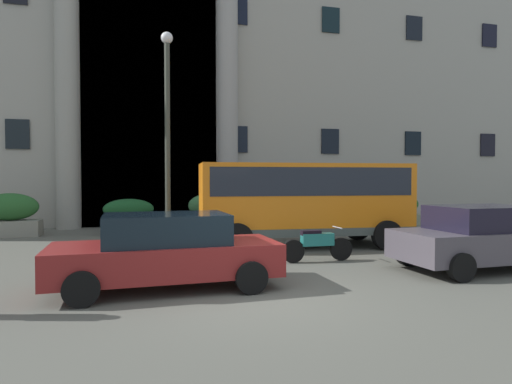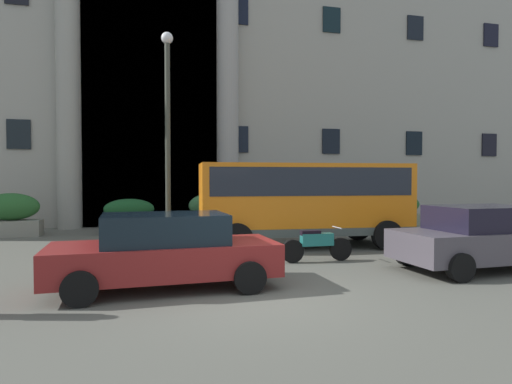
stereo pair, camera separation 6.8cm
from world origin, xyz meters
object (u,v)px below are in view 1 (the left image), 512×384
object	(u,v)px
motorcycle_far_end	(316,244)
lamppost_plaza_centre	(167,119)
hedge_planter_far_east	(211,212)
scooter_by_planter	(156,250)
parked_hatchback_near	(166,251)
hedge_planter_far_west	(9,216)
parked_sedan_second	(482,237)
hedge_planter_entrance_right	(398,210)
bus_stop_sign	(399,197)
hedge_planter_west	(129,217)
orange_minibus	(304,197)
motorcycle_near_kerb	(483,235)

from	to	relation	value
motorcycle_far_end	lamppost_plaza_centre	world-z (taller)	lamppost_plaza_centre
hedge_planter_far_east	lamppost_plaza_centre	distance (m)	4.96
motorcycle_far_end	scooter_by_planter	bearing A→B (deg)	179.72
parked_hatchback_near	scooter_by_planter	size ratio (longest dim) A/B	2.27
hedge_planter_far_west	parked_sedan_second	xyz separation A→B (m)	(12.65, -9.41, -0.02)
hedge_planter_entrance_right	scooter_by_planter	bearing A→B (deg)	-146.62
parked_hatchback_near	parked_sedan_second	size ratio (longest dim) A/B	1.06
parked_hatchback_near	lamppost_plaza_centre	size ratio (longest dim) A/B	0.62
bus_stop_sign	parked_hatchback_near	xyz separation A→B (m)	(-8.94, -5.91, -0.73)
parked_hatchback_near	parked_sedan_second	bearing A→B (deg)	-2.55
hedge_planter_west	lamppost_plaza_centre	xyz separation A→B (m)	(1.38, -2.41, 3.53)
parked_sedan_second	lamppost_plaza_centre	size ratio (longest dim) A/B	0.59
scooter_by_planter	orange_minibus	bearing A→B (deg)	32.83
hedge_planter_entrance_right	motorcycle_near_kerb	bearing A→B (deg)	-102.72
orange_minibus	bus_stop_sign	world-z (taller)	orange_minibus
orange_minibus	bus_stop_sign	distance (m)	4.66
hedge_planter_far_west	parked_hatchback_near	xyz separation A→B (m)	(5.27, -9.36, -0.04)
bus_stop_sign	hedge_planter_far_west	world-z (taller)	bus_stop_sign
parked_hatchback_near	motorcycle_near_kerb	xyz separation A→B (m)	(9.50, 2.28, -0.29)
motorcycle_near_kerb	orange_minibus	bearing A→B (deg)	143.07
hedge_planter_far_west	hedge_planter_west	bearing A→B (deg)	-4.68
parked_sedan_second	scooter_by_planter	size ratio (longest dim) A/B	2.15
hedge_planter_west	lamppost_plaza_centre	world-z (taller)	lamppost_plaza_centre
hedge_planter_entrance_right	lamppost_plaza_centre	size ratio (longest dim) A/B	0.31
motorcycle_near_kerb	motorcycle_far_end	world-z (taller)	same
hedge_planter_west	hedge_planter_far_east	bearing A→B (deg)	9.67
orange_minibus	hedge_planter_far_east	world-z (taller)	orange_minibus
parked_sedan_second	motorcycle_far_end	world-z (taller)	parked_sedan_second
bus_stop_sign	motorcycle_far_end	world-z (taller)	bus_stop_sign
hedge_planter_far_west	scooter_by_planter	xyz separation A→B (m)	(5.14, -7.46, -0.33)
scooter_by_planter	lamppost_plaza_centre	distance (m)	6.03
parked_sedan_second	hedge_planter_far_west	bearing A→B (deg)	141.32
hedge_planter_west	hedge_planter_far_east	xyz separation A→B (m)	(3.32, 0.57, 0.08)
bus_stop_sign	parked_sedan_second	size ratio (longest dim) A/B	0.57
hedge_planter_west	lamppost_plaza_centre	bearing A→B (deg)	-60.27
scooter_by_planter	lamppost_plaza_centre	size ratio (longest dim) A/B	0.27
hedge_planter_far_east	scooter_by_planter	world-z (taller)	hedge_planter_far_east
motorcycle_far_end	hedge_planter_west	bearing A→B (deg)	124.65
hedge_planter_far_west	scooter_by_planter	bearing A→B (deg)	-55.47
parked_sedan_second	scooter_by_planter	distance (m)	7.77
parked_sedan_second	hedge_planter_entrance_right	bearing A→B (deg)	66.33
motorcycle_far_end	lamppost_plaza_centre	size ratio (longest dim) A/B	0.27
hedge_planter_west	motorcycle_far_end	size ratio (longest dim) A/B	1.03
orange_minibus	hedge_planter_entrance_right	size ratio (longest dim) A/B	3.06
bus_stop_sign	motorcycle_near_kerb	bearing A→B (deg)	-81.31
hedge_planter_far_east	hedge_planter_entrance_right	bearing A→B (deg)	-1.90
hedge_planter_west	motorcycle_near_kerb	distance (m)	12.46
orange_minibus	hedge_planter_west	world-z (taller)	orange_minibus
hedge_planter_far_east	parked_sedan_second	xyz separation A→B (m)	(5.04, -9.62, 0.02)
hedge_planter_west	hedge_planter_entrance_right	xyz separation A→B (m)	(12.06, 0.28, 0.02)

